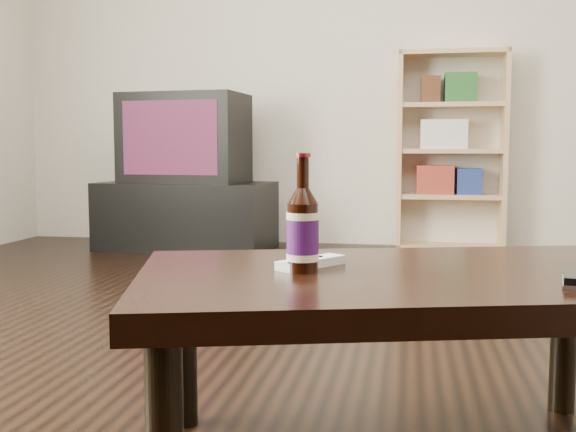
% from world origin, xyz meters
% --- Properties ---
extents(floor, '(5.00, 6.00, 0.01)m').
position_xyz_m(floor, '(0.00, 0.00, -0.01)').
color(floor, black).
rests_on(floor, ground).
extents(wall_back, '(5.00, 0.02, 2.70)m').
position_xyz_m(wall_back, '(0.00, 3.01, 1.35)').
color(wall_back, beige).
rests_on(wall_back, ground).
extents(tv_stand, '(1.14, 0.64, 0.44)m').
position_xyz_m(tv_stand, '(-1.17, 2.55, 0.22)').
color(tv_stand, black).
rests_on(tv_stand, floor).
extents(tv, '(0.79, 0.54, 0.57)m').
position_xyz_m(tv, '(-1.17, 2.55, 0.72)').
color(tv, black).
rests_on(tv, tv_stand).
extents(bookshelf, '(0.69, 0.32, 1.28)m').
position_xyz_m(bookshelf, '(0.51, 2.96, 0.67)').
color(bookshelf, tan).
rests_on(bookshelf, floor).
extents(coffee_table, '(1.21, 0.90, 0.41)m').
position_xyz_m(coffee_table, '(0.25, -0.25, 0.35)').
color(coffee_table, black).
rests_on(coffee_table, floor).
extents(beer_bottle, '(0.09, 0.09, 0.24)m').
position_xyz_m(beer_bottle, '(0.05, -0.30, 0.49)').
color(beer_bottle, black).
rests_on(beer_bottle, coffee_table).
extents(remote, '(0.13, 0.16, 0.02)m').
position_xyz_m(remote, '(0.05, -0.24, 0.41)').
color(remote, silver).
rests_on(remote, coffee_table).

